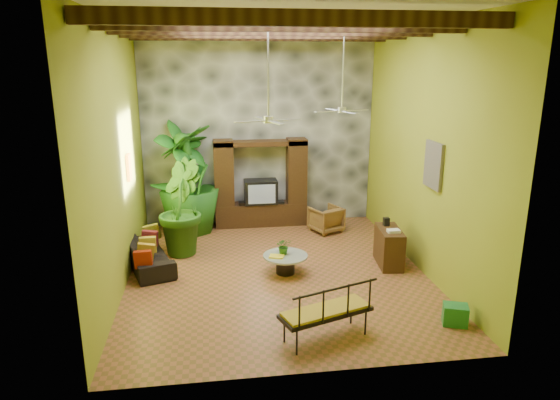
{
  "coord_description": "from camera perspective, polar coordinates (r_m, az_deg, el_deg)",
  "views": [
    {
      "loc": [
        -1.27,
        -9.48,
        4.24
      ],
      "look_at": [
        0.1,
        0.2,
        1.5
      ],
      "focal_mm": 32.0,
      "sensor_mm": 36.0,
      "label": 1
    }
  ],
  "objects": [
    {
      "name": "tall_plant_b",
      "position": [
        11.38,
        -11.43,
        -0.84
      ],
      "size": [
        1.13,
        1.31,
        2.13
      ],
      "primitive_type": "imported",
      "rotation": [
        0.0,
        0.0,
        1.74
      ],
      "color": "#265B17",
      "rests_on": "ground"
    },
    {
      "name": "wall_art_mask",
      "position": [
        10.83,
        -16.89,
        3.59
      ],
      "size": [
        0.06,
        0.32,
        0.55
      ],
      "primitive_type": "cube",
      "color": "gold",
      "rests_on": "left_wall"
    },
    {
      "name": "coffee_table",
      "position": [
        10.32,
        0.62,
        -7.04
      ],
      "size": [
        0.91,
        0.91,
        0.4
      ],
      "rotation": [
        0.0,
        0.0,
        -0.11
      ],
      "color": "black",
      "rests_on": "ground"
    },
    {
      "name": "left_wall",
      "position": [
        9.79,
        -18.14,
        4.65
      ],
      "size": [
        0.02,
        7.0,
        5.0
      ],
      "primitive_type": "cube",
      "color": "olive",
      "rests_on": "ground"
    },
    {
      "name": "back_wall",
      "position": [
        13.16,
        -2.46,
        8.06
      ],
      "size": [
        6.0,
        0.02,
        5.0
      ],
      "primitive_type": "cube",
      "color": "olive",
      "rests_on": "ground"
    },
    {
      "name": "right_wall",
      "position": [
        10.54,
        16.06,
        5.56
      ],
      "size": [
        0.02,
        7.0,
        5.0
      ],
      "primitive_type": "cube",
      "color": "olive",
      "rests_on": "ground"
    },
    {
      "name": "wicker_armchair",
      "position": [
        12.8,
        5.28,
        -2.19
      ],
      "size": [
        0.93,
        0.94,
        0.66
      ],
      "primitive_type": "imported",
      "rotation": [
        0.0,
        0.0,
        3.56
      ],
      "color": "brown",
      "rests_on": "ground"
    },
    {
      "name": "tall_plant_a",
      "position": [
        12.74,
        -10.95,
        2.54
      ],
      "size": [
        1.76,
        1.76,
        2.82
      ],
      "primitive_type": "imported",
      "rotation": [
        0.0,
        0.0,
        0.79
      ],
      "color": "#1D691B",
      "rests_on": "ground"
    },
    {
      "name": "sofa",
      "position": [
        10.96,
        -14.79,
        -6.05
      ],
      "size": [
        1.3,
        2.05,
        0.56
      ],
      "primitive_type": "imported",
      "rotation": [
        0.0,
        0.0,
        1.88
      ],
      "color": "black",
      "rests_on": "ground"
    },
    {
      "name": "stone_accent_wall",
      "position": [
        13.1,
        -2.43,
        8.02
      ],
      "size": [
        5.98,
        0.1,
        4.98
      ],
      "primitive_type": "cube",
      "color": "#3B3E43",
      "rests_on": "ground"
    },
    {
      "name": "centerpiece_plant",
      "position": [
        10.26,
        0.45,
        -5.26
      ],
      "size": [
        0.31,
        0.27,
        0.35
      ],
      "primitive_type": "imported",
      "rotation": [
        0.0,
        0.0,
        0.0
      ],
      "color": "#275B17",
      "rests_on": "coffee_table"
    },
    {
      "name": "side_console",
      "position": [
        10.94,
        12.34,
        -5.26
      ],
      "size": [
        0.56,
        1.04,
        0.8
      ],
      "primitive_type": "cube",
      "rotation": [
        0.0,
        0.0,
        -0.12
      ],
      "color": "#3D1C13",
      "rests_on": "ground"
    },
    {
      "name": "tall_plant_c",
      "position": [
        12.71,
        -10.3,
        2.37
      ],
      "size": [
        2.04,
        2.04,
        2.74
      ],
      "primitive_type": "imported",
      "rotation": [
        0.0,
        0.0,
        4.29
      ],
      "color": "#205D18",
      "rests_on": "ground"
    },
    {
      "name": "iron_bench",
      "position": [
        7.89,
        5.41,
        -12.37
      ],
      "size": [
        1.56,
        1.01,
        0.57
      ],
      "rotation": [
        0.0,
        0.0,
        0.34
      ],
      "color": "black",
      "rests_on": "ground"
    },
    {
      "name": "ceiling",
      "position": [
        9.59,
        -0.43,
        20.22
      ],
      "size": [
        6.0,
        7.0,
        0.02
      ],
      "primitive_type": "cube",
      "color": "silver",
      "rests_on": "back_wall"
    },
    {
      "name": "ceiling_fan_front",
      "position": [
        9.18,
        -1.33,
        10.43
      ],
      "size": [
        1.28,
        1.28,
        1.86
      ],
      "color": "silver",
      "rests_on": "ceiling"
    },
    {
      "name": "ceiling_fan_back",
      "position": [
        11.09,
        7.12,
        11.22
      ],
      "size": [
        1.28,
        1.28,
        1.86
      ],
      "color": "silver",
      "rests_on": "ceiling"
    },
    {
      "name": "wall_art_painting",
      "position": [
        10.03,
        17.13,
        3.82
      ],
      "size": [
        0.06,
        0.7,
        0.9
      ],
      "primitive_type": "cube",
      "color": "#234D82",
      "rests_on": "right_wall"
    },
    {
      "name": "entertainment_center",
      "position": [
        13.09,
        -2.22,
        1.18
      ],
      "size": [
        2.4,
        0.55,
        2.3
      ],
      "color": "#311B0D",
      "rests_on": "ground"
    },
    {
      "name": "ceiling_beams",
      "position": [
        9.58,
        -0.43,
        18.9
      ],
      "size": [
        5.95,
        5.36,
        0.22
      ],
      "color": "#3C2713",
      "rests_on": "ceiling"
    },
    {
      "name": "yellow_tray",
      "position": [
        10.15,
        -0.39,
        -6.47
      ],
      "size": [
        0.34,
        0.28,
        0.03
      ],
      "primitive_type": "cube",
      "rotation": [
        0.0,
        0.0,
        -0.32
      ],
      "color": "orange",
      "rests_on": "coffee_table"
    },
    {
      "name": "ground",
      "position": [
        10.46,
        -0.38,
        -8.24
      ],
      "size": [
        7.0,
        7.0,
        0.0
      ],
      "primitive_type": "plane",
      "color": "brown",
      "rests_on": "ground"
    },
    {
      "name": "green_bin",
      "position": [
        8.97,
        19.38,
        -12.27
      ],
      "size": [
        0.47,
        0.42,
        0.35
      ],
      "primitive_type": "cube",
      "rotation": [
        0.0,
        0.0,
        -0.36
      ],
      "color": "#1D6F39",
      "rests_on": "ground"
    }
  ]
}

